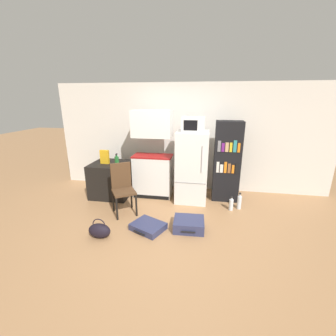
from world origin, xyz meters
name	(u,v)px	position (x,y,z in m)	size (l,w,h in m)	color
ground_plane	(166,230)	(0.00, 0.00, 0.00)	(24.00, 24.00, 0.00)	#A3754C
wall_back	(189,138)	(0.20, 2.00, 1.24)	(6.40, 0.10, 2.48)	silver
side_table	(112,179)	(-1.47, 1.21, 0.38)	(0.83, 0.78, 0.76)	black
kitchen_hutch	(153,159)	(-0.55, 1.37, 0.86)	(0.86, 0.46, 1.90)	silver
refrigerator	(192,167)	(0.32, 1.28, 0.75)	(0.65, 0.67, 1.50)	silver
microwave	(193,124)	(0.32, 1.28, 1.64)	(0.45, 0.38, 0.28)	silver
bookshelf	(227,162)	(1.05, 1.43, 0.85)	(0.55, 0.35, 1.70)	black
bottle_green_tall	(117,161)	(-1.22, 0.99, 0.88)	(0.08, 0.08, 0.27)	#1E6028
bottle_clear_short	(117,159)	(-1.34, 1.28, 0.85)	(0.06, 0.06, 0.21)	silver
bottle_milk_white	(108,157)	(-1.63, 1.44, 0.85)	(0.06, 0.06, 0.20)	white
cereal_box	(105,157)	(-1.57, 1.16, 0.91)	(0.19, 0.07, 0.30)	gold
chair	(122,185)	(-0.94, 0.50, 0.56)	(0.55, 0.55, 0.97)	black
suitcase_large_flat	(189,224)	(0.38, 0.09, 0.09)	(0.53, 0.48, 0.18)	navy
suitcase_small_flat	(148,226)	(-0.30, -0.04, 0.05)	(0.65, 0.60, 0.11)	navy
handbag	(99,230)	(-1.01, -0.39, 0.12)	(0.36, 0.20, 0.33)	black
water_bottle_front	(239,202)	(1.31, 1.00, 0.14)	(0.08, 0.08, 0.34)	silver
water_bottle_middle	(231,204)	(1.15, 0.91, 0.12)	(0.08, 0.08, 0.29)	silver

